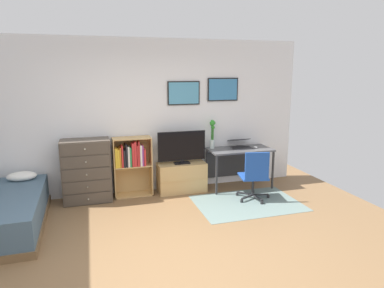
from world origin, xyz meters
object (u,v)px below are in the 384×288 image
Objects in this scene: bookshelf at (131,161)px; office_chair at (255,174)px; computer_mouse at (256,147)px; desk at (238,155)px; laptop at (240,144)px; bamboo_vase at (212,133)px; dresser at (87,171)px; television at (182,147)px; tv_stand at (182,177)px.

bookshelf is 2.12m from office_chair.
computer_mouse is at bearing -4.17° from bookshelf.
desk is 1.35× the size of office_chair.
laptop is 0.59m from bamboo_vase.
dresser is at bearing -177.25° from laptop.
office_chair is 0.89m from laptop.
bamboo_vase is (0.61, 0.12, 0.21)m from television.
bookshelf is 1.56m from bamboo_vase.
bookshelf is 0.89× the size of desk.
television is at bearing -179.52° from desk.
computer_mouse is at bearing -2.09° from dresser.
dresser is 1.22× the size of tv_stand.
computer_mouse is at bearing 73.77° from office_chair.
dresser is 2.72m from desk.
office_chair is at bearing -37.36° from tv_stand.
computer_mouse is (0.35, 0.67, 0.30)m from office_chair.
computer_mouse is (0.25, -0.14, -0.05)m from laptop.
tv_stand is at bearing -2.63° from bookshelf.
television is (1.63, -0.01, 0.29)m from dresser.
dresser is 1.98× the size of bamboo_vase.
bookshelf is 1.95× the size of bamboo_vase.
bamboo_vase is at bearing 11.07° from television.
laptop is (2.78, 0.02, 0.28)m from dresser.
office_chair is (1.93, -0.84, -0.17)m from bookshelf.
computer_mouse is 0.20× the size of bamboo_vase.
bamboo_vase is (0.61, 0.10, 0.77)m from tv_stand.
dresser is 1.66m from television.
tv_stand is 0.56m from television.
bookshelf is at bearing -178.64° from laptop.
television is 1.40m from computer_mouse.
dresser is 2.79m from laptop.
bookshelf reaches higher than computer_mouse.
laptop is (0.10, 0.81, 0.35)m from office_chair.
office_chair is at bearing -117.13° from computer_mouse.
computer_mouse is 0.86m from bamboo_vase.
laptop reaches higher than computer_mouse.
office_chair is (2.68, -0.78, -0.07)m from dresser.
dresser is at bearing -175.72° from bookshelf.
office_chair is at bearing -93.17° from desk.
bamboo_vase reaches higher than computer_mouse.
dresser is 0.75m from bookshelf.
television reaches higher than laptop.
tv_stand is at bearing 174.86° from computer_mouse.
bookshelf reaches higher than tv_stand.
computer_mouse is at bearing -4.23° from television.
desk is 11.20× the size of computer_mouse.
bookshelf is at bearing 4.28° from dresser.
bookshelf is 1.20× the size of office_chair.
television is at bearing -4.08° from bookshelf.
tv_stand is 1.33m from office_chair.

